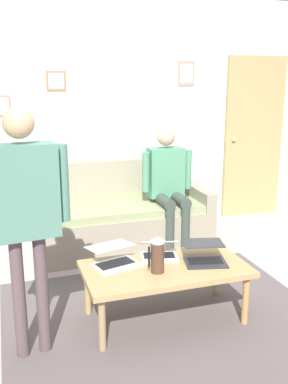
{
  "coord_description": "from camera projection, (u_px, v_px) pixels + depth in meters",
  "views": [
    {
      "loc": [
        1.23,
        2.91,
        1.8
      ],
      "look_at": [
        0.06,
        -0.72,
        0.8
      ],
      "focal_mm": 41.43,
      "sensor_mm": 36.0,
      "label": 1
    }
  ],
  "objects": [
    {
      "name": "coffee_table",
      "position": [
        165.0,
        272.0,
        3.3
      ],
      "size": [
        1.22,
        0.64,
        0.43
      ],
      "color": "tan",
      "rests_on": "ground_plane"
    },
    {
      "name": "interior_door",
      "position": [
        254.0,
        138.0,
        5.75
      ],
      "size": [
        0.82,
        0.09,
        2.05
      ],
      "color": "tan",
      "rests_on": "ground_plane"
    },
    {
      "name": "back_wall",
      "position": [
        110.0,
        116.0,
        5.19
      ],
      "size": [
        7.04,
        0.11,
        2.7
      ],
      "color": "silver",
      "rests_on": "ground_plane"
    },
    {
      "name": "area_rug",
      "position": [
        169.0,
        325.0,
        3.3
      ],
      "size": [
        2.4,
        2.15,
        0.01
      ],
      "primitive_type": "cube",
      "color": "#5C5151",
      "rests_on": "ground_plane"
    },
    {
      "name": "laptop_right",
      "position": [
        205.0,
        255.0,
        3.37
      ],
      "size": [
        0.38,
        0.4,
        0.12
      ],
      "color": "#28282D",
      "rests_on": "coffee_table"
    },
    {
      "name": "laptop_center",
      "position": [
        159.0,
        252.0,
        3.46
      ],
      "size": [
        0.34,
        0.32,
        0.14
      ],
      "color": "silver",
      "rests_on": "coffee_table"
    },
    {
      "name": "person_standing",
      "position": [
        24.0,
        203.0,
        2.72
      ],
      "size": [
        0.58,
        0.23,
        1.63
      ],
      "color": "#554447",
      "rests_on": "ground_plane"
    },
    {
      "name": "person_seated",
      "position": [
        168.0,
        181.0,
        4.66
      ],
      "size": [
        0.55,
        0.51,
        1.28
      ],
      "color": "#3A453D",
      "rests_on": "ground_plane"
    },
    {
      "name": "french_press",
      "position": [
        157.0,
        256.0,
        3.16
      ],
      "size": [
        0.12,
        0.1,
        0.27
      ],
      "color": "#4C3323",
      "rests_on": "coffee_table"
    },
    {
      "name": "ground_plane",
      "position": [
        179.0,
        311.0,
        3.5
      ],
      "size": [
        7.68,
        7.68,
        0.0
      ],
      "primitive_type": "plane",
      "color": "#BDA09C"
    },
    {
      "name": "laptop_left",
      "position": [
        114.0,
        258.0,
        3.32
      ],
      "size": [
        0.4,
        0.4,
        0.14
      ],
      "color": "silver",
      "rests_on": "coffee_table"
    },
    {
      "name": "couch",
      "position": [
        119.0,
        218.0,
        4.83
      ],
      "size": [
        1.85,
        0.94,
        0.88
      ],
      "color": "gray",
      "rests_on": "ground_plane"
    }
  ]
}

